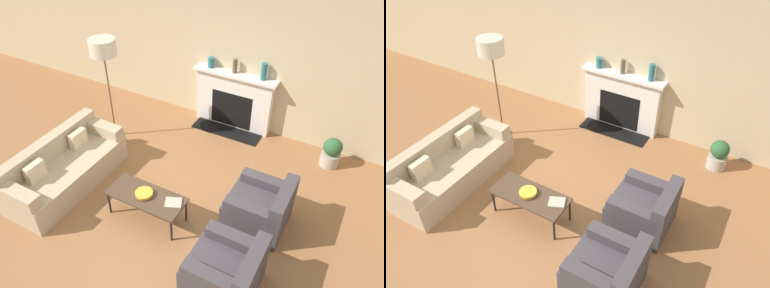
% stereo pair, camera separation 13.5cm
% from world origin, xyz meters
% --- Properties ---
extents(ground_plane, '(18.00, 18.00, 0.00)m').
position_xyz_m(ground_plane, '(0.00, 0.00, 0.00)').
color(ground_plane, '#99663D').
extents(wall_back, '(18.00, 0.06, 2.90)m').
position_xyz_m(wall_back, '(0.00, 2.84, 1.45)').
color(wall_back, '#C6B289').
rests_on(wall_back, ground_plane).
extents(fireplace, '(1.64, 0.59, 1.16)m').
position_xyz_m(fireplace, '(0.01, 2.69, 0.56)').
color(fireplace, silver).
rests_on(fireplace, ground_plane).
extents(couch, '(0.86, 2.09, 0.80)m').
position_xyz_m(couch, '(-1.70, -0.20, 0.31)').
color(couch, tan).
rests_on(couch, ground_plane).
extents(armchair_near, '(0.87, 0.82, 0.77)m').
position_xyz_m(armchair_near, '(1.40, -0.66, 0.30)').
color(armchair_near, '#423D42').
rests_on(armchair_near, ground_plane).
extents(armchair_far, '(0.87, 0.82, 0.77)m').
position_xyz_m(armchair_far, '(1.40, 0.52, 0.30)').
color(armchair_far, '#423D42').
rests_on(armchair_far, ground_plane).
extents(coffee_table, '(1.17, 0.50, 0.44)m').
position_xyz_m(coffee_table, '(-0.11, -0.17, 0.41)').
color(coffee_table, '#4C3828').
rests_on(coffee_table, ground_plane).
extents(bowl, '(0.26, 0.26, 0.06)m').
position_xyz_m(bowl, '(-0.14, -0.17, 0.48)').
color(bowl, gold).
rests_on(bowl, coffee_table).
extents(book, '(0.30, 0.28, 0.02)m').
position_xyz_m(book, '(0.32, -0.11, 0.45)').
color(book, '#B2A893').
rests_on(book, coffee_table).
extents(floor_lamp, '(0.46, 0.46, 1.96)m').
position_xyz_m(floor_lamp, '(-1.85, 1.27, 1.73)').
color(floor_lamp, brown).
rests_on(floor_lamp, ground_plane).
extents(mantel_vase_left, '(0.13, 0.13, 0.19)m').
position_xyz_m(mantel_vase_left, '(-0.51, 2.71, 1.25)').
color(mantel_vase_left, '#28666B').
rests_on(mantel_vase_left, fireplace).
extents(mantel_vase_center_left, '(0.09, 0.09, 0.27)m').
position_xyz_m(mantel_vase_center_left, '(-0.02, 2.71, 1.29)').
color(mantel_vase_center_left, brown).
rests_on(mantel_vase_center_left, fireplace).
extents(mantel_vase_center_right, '(0.11, 0.11, 0.31)m').
position_xyz_m(mantel_vase_center_right, '(0.54, 2.71, 1.31)').
color(mantel_vase_center_right, '#28666B').
rests_on(mantel_vase_center_right, fireplace).
extents(potted_plant, '(0.32, 0.32, 0.55)m').
position_xyz_m(potted_plant, '(2.02, 2.38, 0.27)').
color(potted_plant, '#B2A899').
rests_on(potted_plant, ground_plane).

